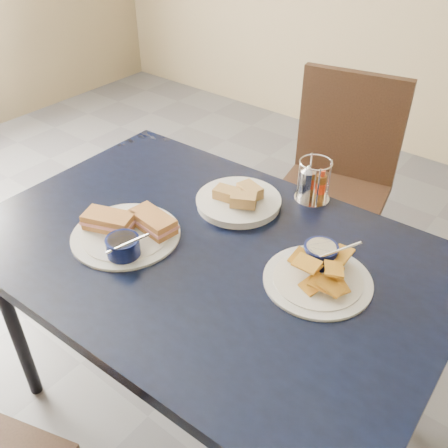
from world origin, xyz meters
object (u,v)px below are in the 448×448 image
Objects in this scene: bread_basket at (239,200)px; dining_table at (207,264)px; chair_far at (342,172)px; sandwich_plate at (128,231)px; condiment_caddy at (312,183)px; plantain_plate at (319,270)px.

dining_table is at bearing -76.11° from bread_basket.
chair_far is 0.77m from bread_basket.
bread_basket is at bearing 65.40° from sandwich_plate.
chair_far is 6.85× the size of condiment_caddy.
chair_far is (-0.05, 0.95, -0.16)m from dining_table.
plantain_plate is 1.07× the size of bread_basket.
plantain_plate is (0.50, 0.19, -0.00)m from sandwich_plate.
condiment_caddy is (0.30, 0.49, 0.03)m from sandwich_plate.
plantain_plate is at bearing 16.38° from dining_table.
plantain_plate is (0.35, -0.86, 0.24)m from chair_far.
dining_table is 0.24m from sandwich_plate.
condiment_caddy is (0.15, 0.17, 0.04)m from bread_basket.
chair_far is at bearing 112.18° from plantain_plate.
chair_far reaches higher than condiment_caddy.
bread_basket reaches higher than dining_table.
dining_table is 4.15× the size of sandwich_plate.
plantain_plate is at bearing 20.77° from sandwich_plate.
plantain_plate reaches higher than bread_basket.
dining_table is 0.42m from condiment_caddy.
chair_far is 0.96m from plantain_plate.
chair_far is 2.93× the size of sandwich_plate.
bread_basket is at bearing 103.89° from dining_table.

